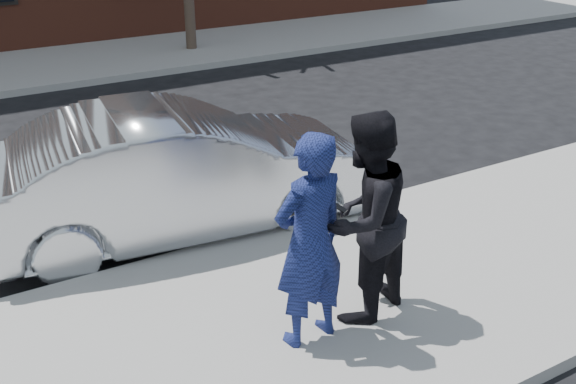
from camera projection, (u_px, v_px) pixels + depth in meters
ground at (208, 345)px, 6.46m from camera, size 100.00×100.00×0.00m
near_sidewalk at (219, 353)px, 6.23m from camera, size 50.00×3.50×0.15m
near_curb at (152, 265)px, 7.64m from camera, size 50.00×0.10×0.15m
far_sidewalk at (3, 72)px, 15.22m from camera, size 50.00×3.50×0.15m
far_curb at (18, 92)px, 13.81m from camera, size 50.00×0.10×0.15m
silver_sedan at (179, 172)px, 8.23m from camera, size 5.06×2.24×1.62m
man_hoodie at (310, 242)px, 5.90m from camera, size 0.80×0.57×2.05m
man_peacoat at (364, 218)px, 6.27m from camera, size 1.21×1.07×2.07m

